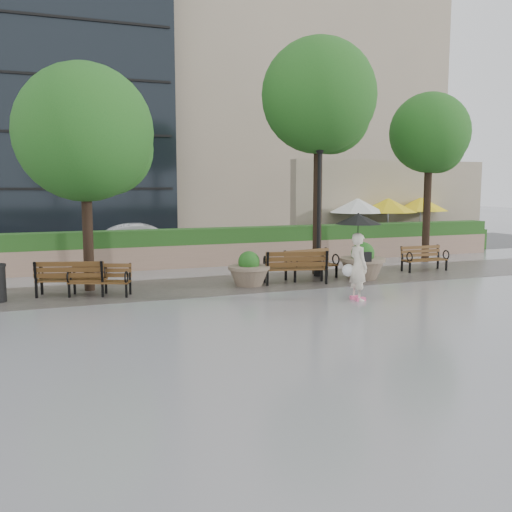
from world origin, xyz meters
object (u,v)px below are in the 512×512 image
object	(u,v)px
bench_3	(311,271)
planter_right	(362,265)
bench_4	(424,264)
car_right	(145,240)
pedestrian	(358,248)
planter_left	(249,272)
bench_2	(295,274)
bench_1	(100,287)
lamppost	(319,220)
bench_0	(72,286)

from	to	relation	value
bench_3	planter_right	distance (m)	1.59
bench_4	planter_right	distance (m)	2.94
car_right	pedestrian	distance (m)	11.15
planter_right	pedestrian	xyz separation A→B (m)	(-1.80, -2.69, 0.87)
planter_right	planter_left	bearing A→B (deg)	177.41
bench_4	car_right	distance (m)	10.86
bench_2	planter_left	distance (m)	1.40
pedestrian	bench_2	bearing A→B (deg)	8.45
planter_right	pedestrian	distance (m)	3.35
bench_1	bench_4	distance (m)	10.70
bench_3	lamppost	bearing A→B (deg)	31.13
car_right	planter_right	bearing A→B (deg)	-141.70
bench_0	planter_left	distance (m)	4.87
bench_4	car_right	size ratio (longest dim) A/B	0.39
planter_left	bench_4	bearing A→B (deg)	4.79
planter_right	lamppost	distance (m)	1.95
bench_4	car_right	bearing A→B (deg)	138.04
bench_0	planter_left	world-z (taller)	planter_left
bench_1	planter_left	size ratio (longest dim) A/B	1.39
planter_right	pedestrian	world-z (taller)	pedestrian
bench_1	pedestrian	bearing A→B (deg)	-3.22
lamppost	bench_2	bearing A→B (deg)	-141.93
planter_left	car_right	size ratio (longest dim) A/B	0.30
bench_4	pedestrian	xyz separation A→B (m)	(-4.64, -3.40, 1.07)
bench_2	bench_3	size ratio (longest dim) A/B	1.09
bench_0	bench_2	world-z (taller)	bench_2
bench_3	planter_left	size ratio (longest dim) A/B	1.48
planter_left	lamppost	size ratio (longest dim) A/B	0.30
bench_4	planter_left	xyz separation A→B (m)	(-6.51, -0.55, 0.14)
bench_2	lamppost	bearing A→B (deg)	-129.45
bench_3	pedestrian	distance (m)	3.44
bench_1	car_right	world-z (taller)	car_right
planter_left	planter_right	bearing A→B (deg)	-2.59
lamppost	pedestrian	xyz separation A→B (m)	(-0.77, -3.67, -0.47)
lamppost	pedestrian	bearing A→B (deg)	-101.90
bench_4	lamppost	world-z (taller)	lamppost
bench_0	bench_1	bearing A→B (deg)	175.09
bench_3	lamppost	size ratio (longest dim) A/B	0.44
planter_right	car_right	world-z (taller)	car_right
bench_4	car_right	world-z (taller)	car_right
bench_2	car_right	size ratio (longest dim) A/B	0.48
bench_1	planter_right	xyz separation A→B (m)	(7.84, -0.11, 0.20)
bench_4	pedestrian	bearing A→B (deg)	-144.40
bench_0	bench_4	bearing A→B (deg)	-162.07
bench_0	pedestrian	world-z (taller)	pedestrian
bench_2	lamppost	world-z (taller)	lamppost
bench_3	planter_right	world-z (taller)	planter_right
bench_3	planter_left	xyz separation A→B (m)	(-2.20, -0.40, 0.12)
pedestrian	planter_right	bearing A→B (deg)	-35.42
bench_0	pedestrian	bearing A→B (deg)	171.77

